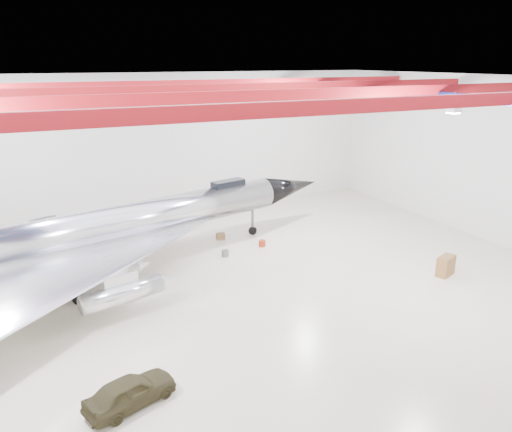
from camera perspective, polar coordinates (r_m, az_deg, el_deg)
floor at (r=27.38m, az=-5.23°, el=-8.43°), size 40.00×40.00×0.00m
wall_back at (r=39.59m, az=-13.29°, el=7.67°), size 40.00×0.00×40.00m
wall_right at (r=37.25m, az=24.77°, el=5.94°), size 0.00×30.00×30.00m
ceiling at (r=24.66m, az=-5.95°, el=15.24°), size 40.00×40.00×0.00m
ceiling_structure at (r=24.69m, az=-5.90°, el=13.67°), size 39.50×29.50×1.08m
jet_aircraft at (r=30.00m, az=-14.52°, el=-1.19°), size 28.82×20.08×7.96m
jeep at (r=19.45m, az=-14.19°, el=-18.84°), size 3.63×2.37×1.15m
desk at (r=30.82m, az=20.85°, el=-5.34°), size 1.40×1.03×1.16m
crate_ply at (r=29.18m, az=-15.77°, el=-6.99°), size 0.55×0.49×0.33m
toolbox_red at (r=33.98m, az=-17.64°, el=-3.66°), size 0.49×0.43×0.30m
engine_drum at (r=31.70m, az=-3.54°, el=-4.26°), size 0.48×0.48×0.41m
parts_bin at (r=34.68m, az=-4.07°, el=-2.32°), size 0.67×0.58×0.41m
crate_small at (r=33.52m, az=-19.59°, el=-4.15°), size 0.49×0.42×0.30m
tool_chest at (r=33.30m, az=0.70°, el=-3.14°), size 0.52×0.52×0.41m
oil_barrel at (r=31.95m, az=-14.11°, el=-4.62°), size 0.58×0.48×0.38m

